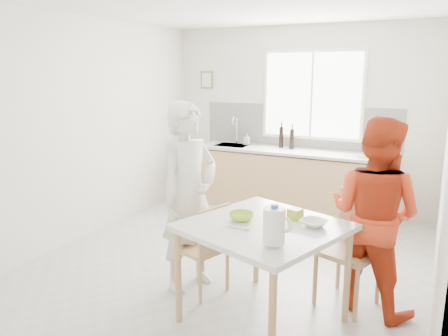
# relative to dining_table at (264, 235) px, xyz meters

# --- Properties ---
(ground) EXTENTS (4.50, 4.50, 0.00)m
(ground) POSITION_rel_dining_table_xyz_m (-0.73, 1.02, -0.77)
(ground) COLOR #B7B7B2
(ground) RESTS_ON ground
(room_shell) EXTENTS (4.50, 4.50, 4.50)m
(room_shell) POSITION_rel_dining_table_xyz_m (-0.73, 1.02, 0.88)
(room_shell) COLOR silver
(room_shell) RESTS_ON ground
(window) EXTENTS (1.50, 0.06, 1.30)m
(window) POSITION_rel_dining_table_xyz_m (-0.53, 3.24, 0.93)
(window) COLOR white
(window) RESTS_ON room_shell
(backsplash) EXTENTS (3.00, 0.02, 0.65)m
(backsplash) POSITION_rel_dining_table_xyz_m (-0.73, 3.26, 0.46)
(backsplash) COLOR white
(backsplash) RESTS_ON room_shell
(picture_frame) EXTENTS (0.22, 0.03, 0.28)m
(picture_frame) POSITION_rel_dining_table_xyz_m (-2.28, 3.25, 1.13)
(picture_frame) COLOR #588F41
(picture_frame) RESTS_ON room_shell
(kitchen_counter) EXTENTS (2.84, 0.64, 1.37)m
(kitchen_counter) POSITION_rel_dining_table_xyz_m (-0.74, 2.97, -0.35)
(kitchen_counter) COLOR tan
(kitchen_counter) RESTS_ON ground
(dining_table) EXTENTS (1.41, 1.41, 0.86)m
(dining_table) POSITION_rel_dining_table_xyz_m (0.00, 0.00, 0.00)
(dining_table) COLOR silver
(dining_table) RESTS_ON ground
(chair_left) EXTENTS (0.51, 0.51, 0.87)m
(chair_left) POSITION_rel_dining_table_xyz_m (-0.65, 0.22, -0.29)
(chair_left) COLOR tan
(chair_left) RESTS_ON ground
(chair_far) EXTENTS (0.59, 0.59, 1.01)m
(chair_far) POSITION_rel_dining_table_xyz_m (0.59, 0.67, -0.21)
(chair_far) COLOR tan
(chair_far) RESTS_ON ground
(person_white) EXTENTS (0.61, 0.75, 1.79)m
(person_white) POSITION_rel_dining_table_xyz_m (-0.87, 0.29, 0.13)
(person_white) COLOR white
(person_white) RESTS_ON ground
(person_red) EXTENTS (0.98, 0.87, 1.69)m
(person_red) POSITION_rel_dining_table_xyz_m (0.75, 0.66, 0.08)
(person_red) COLOR red
(person_red) RESTS_ON ground
(bowl_green) EXTENTS (0.26, 0.26, 0.06)m
(bowl_green) POSITION_rel_dining_table_xyz_m (-0.21, 0.02, 0.12)
(bowl_green) COLOR #A8D731
(bowl_green) RESTS_ON dining_table
(bowl_white) EXTENTS (0.26, 0.26, 0.05)m
(bowl_white) POSITION_rel_dining_table_xyz_m (0.36, 0.14, 0.11)
(bowl_white) COLOR white
(bowl_white) RESTS_ON dining_table
(milk_jug) EXTENTS (0.22, 0.16, 0.28)m
(milk_jug) POSITION_rel_dining_table_xyz_m (0.22, -0.37, 0.24)
(milk_jug) COLOR white
(milk_jug) RESTS_ON dining_table
(green_box) EXTENTS (0.13, 0.13, 0.09)m
(green_box) POSITION_rel_dining_table_xyz_m (0.18, 0.23, 0.13)
(green_box) COLOR #96B329
(green_box) RESTS_ON dining_table
(spoon) EXTENTS (0.16, 0.02, 0.01)m
(spoon) POSITION_rel_dining_table_xyz_m (-0.15, -0.18, 0.10)
(spoon) COLOR #A5A5AA
(spoon) RESTS_ON dining_table
(cutting_board) EXTENTS (0.37, 0.28, 0.01)m
(cutting_board) POSITION_rel_dining_table_xyz_m (0.42, 2.90, 0.16)
(cutting_board) COLOR #86B72A
(cutting_board) RESTS_ON kitchen_counter
(wine_bottle_a) EXTENTS (0.07, 0.07, 0.32)m
(wine_bottle_a) POSITION_rel_dining_table_xyz_m (-0.92, 3.06, 0.31)
(wine_bottle_a) COLOR black
(wine_bottle_a) RESTS_ON kitchen_counter
(wine_bottle_b) EXTENTS (0.07, 0.07, 0.30)m
(wine_bottle_b) POSITION_rel_dining_table_xyz_m (-0.75, 3.03, 0.30)
(wine_bottle_b) COLOR black
(wine_bottle_b) RESTS_ON kitchen_counter
(jar_amber) EXTENTS (0.06, 0.06, 0.16)m
(jar_amber) POSITION_rel_dining_table_xyz_m (-0.77, 3.07, 0.23)
(jar_amber) COLOR brown
(jar_amber) RESTS_ON kitchen_counter
(soap_bottle) EXTENTS (0.08, 0.08, 0.18)m
(soap_bottle) POSITION_rel_dining_table_xyz_m (-1.50, 3.11, 0.24)
(soap_bottle) COLOR #999999
(soap_bottle) RESTS_ON kitchen_counter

